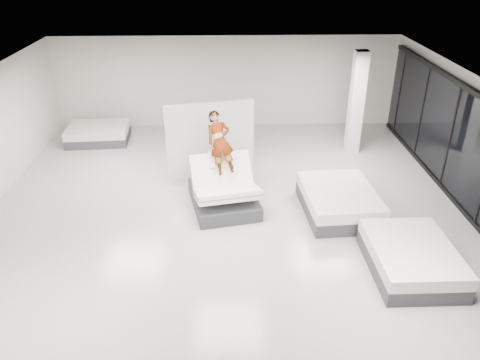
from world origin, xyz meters
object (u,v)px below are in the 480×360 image
(person, at_px, (220,155))
(divider_panel, at_px, (211,141))
(remote, at_px, (232,166))
(column, at_px, (356,103))
(flat_bed_right_near, at_px, (411,259))
(flat_bed_left_far, at_px, (98,134))
(hero_bed, at_px, (224,192))
(flat_bed_right_far, at_px, (339,201))

(person, distance_m, divider_panel, 1.34)
(remote, distance_m, column, 5.16)
(divider_panel, xyz_separation_m, flat_bed_right_near, (4.18, -4.36, -0.82))
(divider_panel, distance_m, flat_bed_left_far, 4.88)
(remote, height_order, column, column)
(divider_panel, bearing_deg, hero_bed, -93.14)
(remote, height_order, divider_panel, divider_panel)
(remote, relative_size, flat_bed_right_near, 0.06)
(remote, bearing_deg, hero_bed, 177.02)
(flat_bed_right_near, relative_size, column, 0.68)
(divider_panel, distance_m, column, 4.81)
(hero_bed, relative_size, remote, 16.52)
(flat_bed_right_far, height_order, flat_bed_right_near, flat_bed_right_far)
(hero_bed, height_order, column, column)
(remote, bearing_deg, divider_panel, 97.72)
(hero_bed, bearing_deg, column, 39.72)
(hero_bed, relative_size, flat_bed_left_far, 1.12)
(remote, relative_size, divider_panel, 0.06)
(flat_bed_right_far, xyz_separation_m, column, (1.24, 3.76, 1.29))
(flat_bed_right_far, relative_size, column, 0.74)
(flat_bed_right_near, bearing_deg, column, 87.51)
(hero_bed, xyz_separation_m, flat_bed_right_near, (3.83, -2.73, -0.11))
(divider_panel, relative_size, flat_bed_right_far, 1.04)
(hero_bed, height_order, remote, hero_bed)
(flat_bed_right_far, xyz_separation_m, flat_bed_right_near, (0.97, -2.37, -0.01))
(remote, bearing_deg, person, 122.15)
(column, bearing_deg, hero_bed, -140.28)
(column, bearing_deg, person, -143.59)
(divider_panel, height_order, flat_bed_right_near, divider_panel)
(flat_bed_right_near, bearing_deg, remote, 142.59)
(hero_bed, xyz_separation_m, flat_bed_left_far, (-4.23, 4.46, -0.14))
(person, height_order, flat_bed_right_near, person)
(remote, bearing_deg, flat_bed_right_far, -20.30)
(person, distance_m, flat_bed_right_far, 3.16)
(person, xyz_separation_m, flat_bed_right_far, (2.93, -0.69, -0.98))
(hero_bed, xyz_separation_m, column, (4.09, 3.40, 1.19))
(column, bearing_deg, divider_panel, -158.24)
(hero_bed, distance_m, column, 5.45)
(flat_bed_left_far, bearing_deg, remote, -44.83)
(person, bearing_deg, column, 24.62)
(divider_panel, bearing_deg, column, 6.58)
(divider_panel, distance_m, flat_bed_right_near, 6.09)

